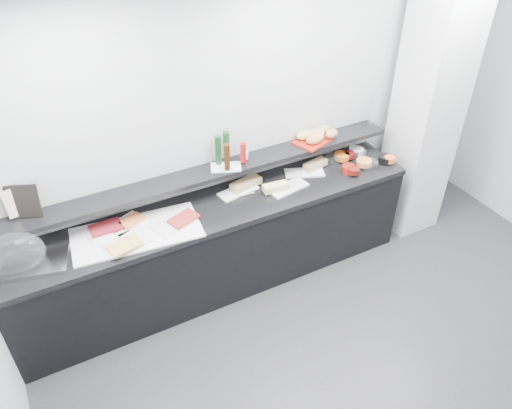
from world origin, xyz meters
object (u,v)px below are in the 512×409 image
framed_print (23,202)px  condiment_tray (226,167)px  cloche_base (36,263)px  sandwich_plate_mid (288,188)px  carafe (374,111)px  bread_tray (313,141)px

framed_print → condiment_tray: framed_print is taller
cloche_base → sandwich_plate_mid: bearing=14.0°
cloche_base → carafe: carafe is taller
framed_print → carafe: size_ratio=0.87×
sandwich_plate_mid → carafe: (1.08, 0.24, 0.39)m
bread_tray → carafe: size_ratio=1.15×
bread_tray → condiment_tray: bearing=162.4°
condiment_tray → carafe: 1.59m
cloche_base → sandwich_plate_mid: (2.13, -0.02, -0.01)m
framed_print → condiment_tray: size_ratio=1.02×
bread_tray → carafe: carafe is taller
sandwich_plate_mid → cloche_base: bearing=170.1°
cloche_base → framed_print: bearing=96.0°
bread_tray → carafe: bearing=-19.4°
bread_tray → framed_print: bearing=159.1°
sandwich_plate_mid → bread_tray: (0.40, 0.24, 0.25)m
condiment_tray → carafe: size_ratio=0.85×
framed_print → condiment_tray: bearing=18.5°
cloche_base → condiment_tray: 1.65m
cloche_base → framed_print: (0.04, 0.28, 0.36)m
carafe → condiment_tray: bearing=-178.8°
condiment_tray → bread_tray: bearing=24.2°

